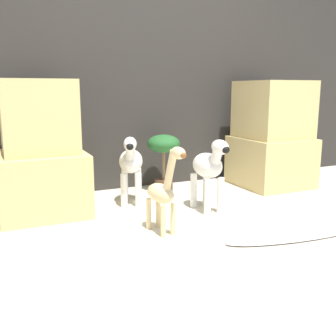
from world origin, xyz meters
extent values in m
plane|color=beige|center=(0.00, 0.00, 0.00)|extent=(14.00, 14.00, 0.00)
cube|color=#2D2B28|center=(0.00, 1.69, 1.10)|extent=(6.40, 0.08, 2.20)
cube|color=#D1B775|center=(-1.12, 1.15, 0.24)|extent=(0.66, 0.69, 0.49)
cube|color=#D1B775|center=(-1.12, 1.15, 0.77)|extent=(0.54, 0.56, 0.56)
cube|color=#D1B775|center=(1.12, 1.15, 0.25)|extent=(0.66, 0.69, 0.49)
cube|color=#D1B775|center=(1.12, 1.15, 0.77)|extent=(0.59, 0.61, 0.56)
cylinder|color=white|center=(0.17, 0.57, 0.14)|extent=(0.06, 0.06, 0.29)
cylinder|color=white|center=(0.05, 0.57, 0.14)|extent=(0.06, 0.06, 0.29)
cylinder|color=white|center=(0.17, 0.80, 0.14)|extent=(0.06, 0.06, 0.29)
cylinder|color=white|center=(0.05, 0.80, 0.14)|extent=(0.06, 0.06, 0.29)
ellipsoid|color=white|center=(0.11, 0.68, 0.37)|extent=(0.20, 0.33, 0.20)
cylinder|color=white|center=(0.11, 0.54, 0.48)|extent=(0.08, 0.12, 0.16)
ellipsoid|color=white|center=(0.11, 0.50, 0.54)|extent=(0.10, 0.19, 0.11)
sphere|color=black|center=(0.11, 0.42, 0.53)|extent=(0.06, 0.06, 0.06)
cube|color=black|center=(0.11, 0.54, 0.49)|extent=(0.02, 0.07, 0.13)
cylinder|color=white|center=(-0.38, 0.99, 0.14)|extent=(0.06, 0.06, 0.29)
cylinder|color=white|center=(-0.49, 1.03, 0.14)|extent=(0.06, 0.06, 0.29)
cylinder|color=white|center=(-0.30, 1.20, 0.14)|extent=(0.06, 0.06, 0.29)
cylinder|color=white|center=(-0.41, 1.24, 0.14)|extent=(0.06, 0.06, 0.29)
ellipsoid|color=white|center=(-0.39, 1.12, 0.37)|extent=(0.30, 0.38, 0.20)
cylinder|color=white|center=(-0.44, 0.98, 0.48)|extent=(0.11, 0.14, 0.16)
ellipsoid|color=white|center=(-0.45, 0.94, 0.54)|extent=(0.16, 0.21, 0.11)
sphere|color=black|center=(-0.48, 0.87, 0.53)|extent=(0.06, 0.06, 0.06)
cube|color=black|center=(-0.44, 0.98, 0.49)|extent=(0.04, 0.07, 0.13)
cylinder|color=beige|center=(-0.38, 0.28, 0.11)|extent=(0.04, 0.04, 0.22)
cylinder|color=beige|center=(-0.46, 0.27, 0.11)|extent=(0.04, 0.04, 0.22)
cylinder|color=beige|center=(-0.41, 0.47, 0.11)|extent=(0.04, 0.04, 0.22)
cylinder|color=beige|center=(-0.49, 0.46, 0.11)|extent=(0.04, 0.04, 0.22)
ellipsoid|color=beige|center=(-0.44, 0.37, 0.28)|extent=(0.17, 0.29, 0.13)
cylinder|color=beige|center=(-0.42, 0.26, 0.45)|extent=(0.07, 0.15, 0.30)
ellipsoid|color=beige|center=(-0.40, 0.16, 0.58)|extent=(0.09, 0.14, 0.08)
sphere|color=brown|center=(-0.40, 0.11, 0.58)|extent=(0.04, 0.04, 0.04)
cylinder|color=#513323|center=(0.03, 1.39, 0.06)|extent=(0.18, 0.18, 0.11)
cylinder|color=brown|center=(0.03, 1.39, 0.25)|extent=(0.03, 0.03, 0.26)
ellipsoid|color=#235B28|center=(0.03, 1.39, 0.46)|extent=(0.31, 0.31, 0.17)
ellipsoid|color=silver|center=(0.34, -0.08, 0.01)|extent=(1.04, 0.34, 0.02)
cone|color=white|center=(-0.01, -0.05, 0.04)|extent=(0.08, 0.08, 0.05)
camera|label=1|loc=(-1.45, -2.01, 0.97)|focal=42.00mm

